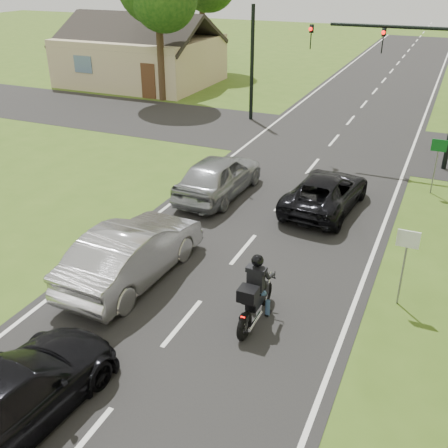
{
  "coord_description": "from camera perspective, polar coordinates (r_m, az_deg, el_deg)",
  "views": [
    {
      "loc": [
        5.13,
        -9.07,
        7.93
      ],
      "look_at": [
        -0.21,
        3.0,
        1.3
      ],
      "focal_mm": 42.0,
      "sensor_mm": 36.0,
      "label": 1
    }
  ],
  "objects": [
    {
      "name": "cross_road",
      "position": [
        26.79,
        11.88,
        8.89
      ],
      "size": [
        60.0,
        7.0,
        0.01
      ],
      "primitive_type": "cube",
      "color": "black",
      "rests_on": "ground"
    },
    {
      "name": "sign_white",
      "position": [
        13.62,
        19.23,
        -2.66
      ],
      "size": [
        0.55,
        0.07,
        2.12
      ],
      "color": "slate",
      "rests_on": "ground"
    },
    {
      "name": "dark_car_behind",
      "position": [
        11.0,
        -22.09,
        -16.94
      ],
      "size": [
        2.24,
        4.79,
        1.35
      ],
      "primitive_type": "imported",
      "rotation": [
        0.0,
        0.0,
        3.07
      ],
      "color": "black",
      "rests_on": "road"
    },
    {
      "name": "silver_suv",
      "position": [
        19.56,
        -0.58,
        5.29
      ],
      "size": [
        2.03,
        4.71,
        1.58
      ],
      "primitive_type": "imported",
      "rotation": [
        0.0,
        0.0,
        3.11
      ],
      "color": "#929599",
      "rests_on": "road"
    },
    {
      "name": "ground",
      "position": [
        13.1,
        -4.55,
        -10.7
      ],
      "size": [
        140.0,
        140.0,
        0.0
      ],
      "primitive_type": "plane",
      "color": "#3C5A19",
      "rests_on": "ground"
    },
    {
      "name": "signal_pole_far",
      "position": [
        29.39,
        3.06,
        16.98
      ],
      "size": [
        0.2,
        0.2,
        6.0
      ],
      "primitive_type": "cylinder",
      "color": "black",
      "rests_on": "ground"
    },
    {
      "name": "sign_green",
      "position": [
        21.03,
        22.25,
        7.14
      ],
      "size": [
        0.55,
        0.07,
        2.12
      ],
      "color": "slate",
      "rests_on": "ground"
    },
    {
      "name": "motorcycle_rider",
      "position": [
        12.71,
        3.4,
        -7.89
      ],
      "size": [
        0.61,
        2.16,
        1.87
      ],
      "rotation": [
        0.0,
        0.0,
        -0.0
      ],
      "color": "black",
      "rests_on": "ground"
    },
    {
      "name": "house",
      "position": [
        39.73,
        -9.03,
        17.44
      ],
      "size": [
        10.2,
        8.0,
        4.84
      ],
      "color": "#C0B285",
      "rests_on": "ground"
    },
    {
      "name": "dark_suv",
      "position": [
        18.87,
        11.03,
        3.46
      ],
      "size": [
        2.49,
        4.76,
        1.28
      ],
      "primitive_type": "imported",
      "rotation": [
        0.0,
        0.0,
        3.06
      ],
      "color": "black",
      "rests_on": "road"
    },
    {
      "name": "traffic_signal",
      "position": [
        23.45,
        19.94,
        15.85
      ],
      "size": [
        6.38,
        0.44,
        6.0
      ],
      "color": "black",
      "rests_on": "ground"
    },
    {
      "name": "road",
      "position": [
        21.28,
        8.19,
        4.53
      ],
      "size": [
        8.0,
        100.0,
        0.01
      ],
      "primitive_type": "cube",
      "color": "black",
      "rests_on": "ground"
    },
    {
      "name": "silver_sedan",
      "position": [
        14.53,
        -9.9,
        -3.05
      ],
      "size": [
        1.92,
        5.0,
        1.63
      ],
      "primitive_type": "imported",
      "rotation": [
        0.0,
        0.0,
        3.1
      ],
      "color": "#A8A7AC",
      "rests_on": "road"
    }
  ]
}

